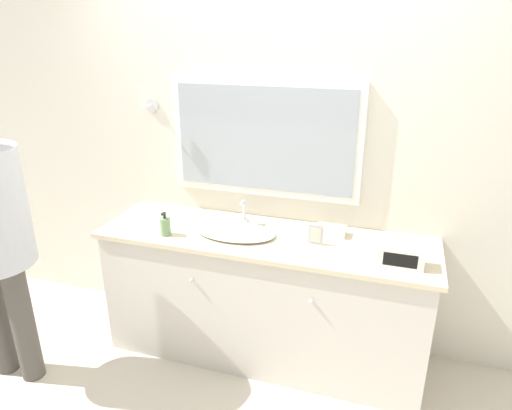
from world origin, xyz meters
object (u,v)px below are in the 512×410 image
sink_basin (235,231)px  appliance_box (401,256)px  soap_bottle (165,226)px  picture_frame (316,235)px

sink_basin → appliance_box: 1.00m
soap_bottle → appliance_box: size_ratio=0.63×
soap_bottle → picture_frame: 0.93m
sink_basin → picture_frame: size_ratio=4.07×
appliance_box → picture_frame: bearing=167.1°
soap_bottle → appliance_box: bearing=1.8°
sink_basin → appliance_box: (1.00, -0.11, 0.04)m
appliance_box → picture_frame: (-0.49, 0.11, 0.01)m
soap_bottle → appliance_box: 1.40m
appliance_box → picture_frame: size_ratio=1.95×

